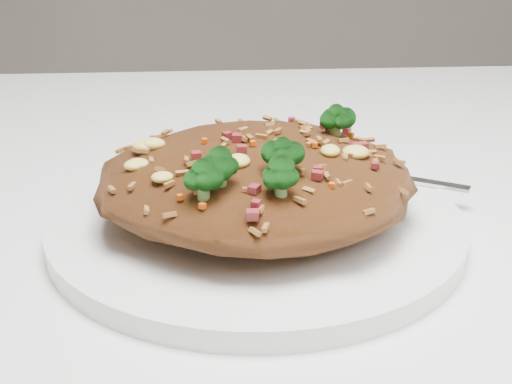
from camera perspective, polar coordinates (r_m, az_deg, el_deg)
dining_table at (r=0.56m, az=-10.83°, el=-9.87°), size 1.20×0.80×0.75m
plate at (r=0.47m, az=-0.00°, el=-2.48°), size 0.27×0.27×0.01m
fried_rice at (r=0.45m, az=0.02°, el=1.87°), size 0.20×0.19×0.07m
fork at (r=0.53m, az=8.98°, el=1.51°), size 0.15×0.09×0.00m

